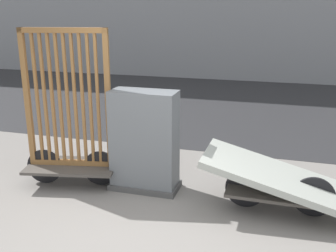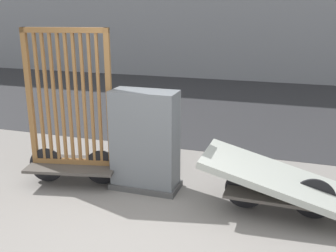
% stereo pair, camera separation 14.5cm
% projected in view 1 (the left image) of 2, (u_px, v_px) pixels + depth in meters
% --- Properties ---
extents(ground_plane, '(60.00, 60.00, 0.00)m').
position_uv_depth(ground_plane, '(134.00, 248.00, 4.14)').
color(ground_plane, gray).
extents(road_strip, '(56.00, 7.45, 0.01)m').
position_uv_depth(road_strip, '(227.00, 104.00, 10.42)').
color(road_strip, '#2D2D30').
rests_on(road_strip, ground_plane).
extents(bike_cart_with_bedframe, '(1.99, 0.92, 2.20)m').
position_uv_depth(bike_cart_with_bedframe, '(70.00, 132.00, 5.46)').
color(bike_cart_with_bedframe, '#4C4742').
rests_on(bike_cart_with_bedframe, ground_plane).
extents(bike_cart_with_mattress, '(2.28, 0.93, 0.73)m').
position_uv_depth(bike_cart_with_mattress, '(280.00, 181.00, 4.80)').
color(bike_cart_with_mattress, '#4C4742').
rests_on(bike_cart_with_mattress, ground_plane).
extents(utility_cabinet, '(0.95, 0.47, 1.39)m').
position_uv_depth(utility_cabinet, '(144.00, 144.00, 5.36)').
color(utility_cabinet, '#4C4C4C').
rests_on(utility_cabinet, ground_plane).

